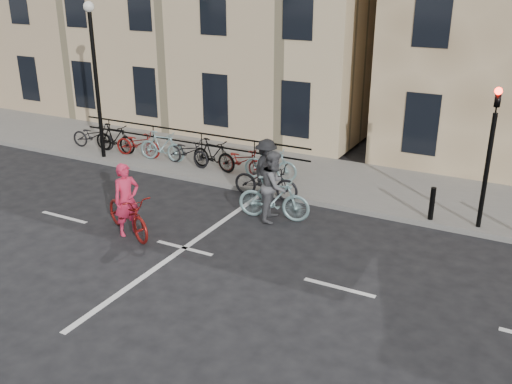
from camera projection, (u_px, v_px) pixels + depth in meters
The scene contains 9 objects.
ground at pixel (184, 248), 13.94m from camera, with size 120.00×120.00×0.00m, color black.
sidewalk at pixel (188, 156), 20.60m from camera, with size 46.00×4.00×0.15m, color slate.
traffic_light at pixel (491, 141), 13.92m from camera, with size 0.18×0.30×3.90m.
lamp_post at pixel (94, 62), 19.14m from camera, with size 0.36×0.36×5.28m.
bollard_east at pixel (432, 204), 15.04m from camera, with size 0.14×0.14×0.90m, color black.
parked_bikes at pixel (174, 149), 19.55m from camera, with size 9.35×1.23×1.05m.
cyclist_pink at pixel (128, 210), 14.48m from camera, with size 2.24×1.55×1.89m.
cyclist_grey at pixel (274, 192), 15.31m from camera, with size 2.07×1.05×1.94m.
cyclist_dark at pixel (266, 175), 16.79m from camera, with size 2.07×1.20×1.81m.
Camera 1 is at (7.40, -10.22, 6.33)m, focal length 40.00 mm.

